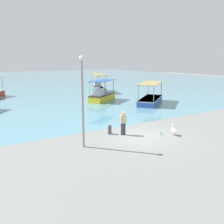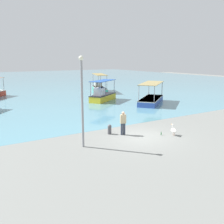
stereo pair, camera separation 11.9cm
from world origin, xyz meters
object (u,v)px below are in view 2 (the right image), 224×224
object	(u,v)px
fishing_boat_outer	(151,99)
fishing_boat_far_right	(99,88)
pelican	(174,130)
fisherman_standing	(123,122)
lamp_post	(82,97)
glass_bottle	(161,134)
fishing_boat_near_left	(102,96)
mooring_bollard	(110,129)

from	to	relation	value
fishing_boat_outer	fishing_boat_far_right	world-z (taller)	fishing_boat_far_right
fishing_boat_far_right	pelican	xyz separation A→B (m)	(-6.76, -23.52, -0.25)
fishing_boat_far_right	fisherman_standing	distance (m)	23.64
lamp_post	glass_bottle	distance (m)	6.50
fishing_boat_near_left	pelican	bearing A→B (deg)	-100.30
glass_bottle	pelican	bearing A→B (deg)	-34.95
pelican	mooring_bollard	bearing A→B (deg)	144.55
fishing_boat_far_right	pelican	size ratio (longest dim) A/B	7.65
fishing_boat_outer	pelican	world-z (taller)	fishing_boat_outer
pelican	fishing_boat_near_left	bearing A→B (deg)	79.70
fishing_boat_outer	lamp_post	size ratio (longest dim) A/B	1.09
lamp_post	fisherman_standing	world-z (taller)	lamp_post
fishing_boat_far_right	fishing_boat_near_left	world-z (taller)	fishing_boat_far_right
fisherman_standing	lamp_post	bearing A→B (deg)	-167.39
fishing_boat_outer	fisherman_standing	size ratio (longest dim) A/B	3.55
lamp_post	fisherman_standing	bearing A→B (deg)	12.61
fishing_boat_near_left	pelican	world-z (taller)	fishing_boat_near_left
fishing_boat_outer	mooring_bollard	distance (m)	13.26
fishing_boat_near_left	lamp_post	distance (m)	17.04
mooring_bollard	glass_bottle	world-z (taller)	mooring_bollard
mooring_bollard	glass_bottle	xyz separation A→B (m)	(2.99, -2.14, -0.27)
fishing_boat_outer	fishing_boat_far_right	size ratio (longest dim) A/B	0.98
fishing_boat_far_right	glass_bottle	size ratio (longest dim) A/B	22.70
fishing_boat_near_left	lamp_post	size ratio (longest dim) A/B	0.87
pelican	glass_bottle	distance (m)	0.90
glass_bottle	fishing_boat_outer	bearing A→B (deg)	53.36
fishing_boat_far_right	glass_bottle	xyz separation A→B (m)	(-7.46, -23.03, -0.52)
fishing_boat_far_right	glass_bottle	bearing A→B (deg)	-107.96
mooring_bollard	fisherman_standing	bearing A→B (deg)	-42.11
fishing_boat_outer	fishing_boat_near_left	bearing A→B (deg)	131.12
fishing_boat_near_left	glass_bottle	distance (m)	15.25
glass_bottle	mooring_bollard	bearing A→B (deg)	144.43
mooring_bollard	fishing_boat_outer	bearing A→B (deg)	37.28
fisherman_standing	fishing_boat_far_right	bearing A→B (deg)	65.70
lamp_post	mooring_bollard	world-z (taller)	lamp_post
fishing_boat_outer	fishing_boat_far_right	bearing A→B (deg)	90.44
lamp_post	mooring_bollard	xyz separation A→B (m)	(2.73, 1.43, -2.72)
fisherman_standing	fishing_boat_outer	bearing A→B (deg)	41.47
fishing_boat_outer	glass_bottle	xyz separation A→B (m)	(-7.56, -10.17, -0.40)
lamp_post	fishing_boat_far_right	bearing A→B (deg)	59.43
lamp_post	fisherman_standing	size ratio (longest dim) A/B	3.25
lamp_post	glass_bottle	xyz separation A→B (m)	(5.72, -0.71, -2.99)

